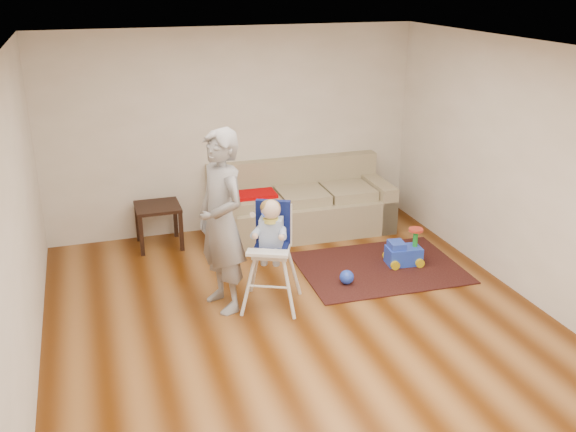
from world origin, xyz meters
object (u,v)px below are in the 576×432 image
object	(u,v)px
sofa	(301,199)
side_table	(159,226)
ride_on_toy	(404,246)
adult	(221,222)
high_chair	(271,255)
toy_ball	(347,277)

from	to	relation	value
sofa	side_table	bearing A→B (deg)	178.70
ride_on_toy	adult	xyz separation A→B (m)	(-2.29, -0.34, 0.72)
high_chair	adult	xyz separation A→B (m)	(-0.49, 0.12, 0.39)
side_table	ride_on_toy	bearing A→B (deg)	-28.66
sofa	adult	bearing A→B (deg)	-128.51
side_table	ride_on_toy	distance (m)	3.11
adult	ride_on_toy	bearing A→B (deg)	81.07
side_table	high_chair	bearing A→B (deg)	-64.64
sofa	adult	world-z (taller)	adult
high_chair	adult	bearing A→B (deg)	-169.41
side_table	sofa	bearing A→B (deg)	-2.54
toy_ball	high_chair	world-z (taller)	high_chair
side_table	toy_ball	world-z (taller)	side_table
high_chair	adult	world-z (taller)	adult
side_table	toy_ball	size ratio (longest dim) A/B	3.40
side_table	toy_ball	bearing A→B (deg)	-43.67
toy_ball	adult	distance (m)	1.67
ride_on_toy	toy_ball	xyz separation A→B (m)	(-0.86, -0.29, -0.14)
ride_on_toy	toy_ball	size ratio (longest dim) A/B	2.75
side_table	high_chair	distance (m)	2.19
sofa	toy_ball	xyz separation A→B (m)	(-0.03, -1.70, -0.37)
adult	side_table	bearing A→B (deg)	176.15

